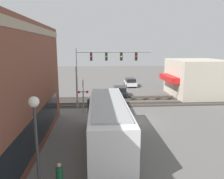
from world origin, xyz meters
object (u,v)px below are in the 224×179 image
parked_car_white (130,82)px  pedestrian_by_lamp (60,179)px  streetlamp (37,147)px  pedestrian_at_crossing (89,105)px  city_bus (108,122)px  parked_car_black (120,92)px  crossing_signal (83,92)px

parked_car_white → pedestrian_by_lamp: size_ratio=2.58×
streetlamp → pedestrian_by_lamp: (1.15, -0.63, -2.26)m
pedestrian_at_crossing → streetlamp: bearing=173.7°
city_bus → streetlamp: streetlamp is taller
parked_car_white → parked_car_black: bearing=160.3°
parked_car_white → pedestrian_at_crossing: size_ratio=2.55×
city_bus → streetlamp: size_ratio=1.99×
parked_car_black → pedestrian_by_lamp: size_ratio=2.58×
city_bus → parked_car_white: size_ratio=2.39×
city_bus → parked_car_white: 24.78m
crossing_signal → pedestrian_at_crossing: 1.56m
pedestrian_by_lamp → pedestrian_at_crossing: 13.44m
parked_car_black → parked_car_white: parked_car_white is taller
streetlamp → pedestrian_by_lamp: bearing=-28.8°
parked_car_white → city_bus: bearing=167.4°
streetlamp → pedestrian_at_crossing: bearing=-6.3°
pedestrian_at_crossing → crossing_signal: bearing=67.6°
pedestrian_by_lamp → city_bus: bearing=-27.3°
city_bus → pedestrian_by_lamp: (-5.08, 2.62, -1.02)m
streetlamp → pedestrian_at_crossing: size_ratio=3.07×
parked_car_white → pedestrian_at_crossing: pedestrian_at_crossing is taller
streetlamp → parked_car_white: bearing=-15.9°
city_bus → crossing_signal: (8.58, 2.23, 0.42)m
pedestrian_by_lamp → streetlamp: bearing=151.2°
city_bus → parked_car_white: bearing=-12.6°
crossing_signal → parked_car_black: 9.28m
city_bus → pedestrian_by_lamp: bearing=152.7°
city_bus → parked_car_black: size_ratio=2.39×
city_bus → pedestrian_at_crossing: (8.33, 1.64, -1.01)m
crossing_signal → streetlamp: bearing=176.0°
parked_car_black → crossing_signal: bearing=148.1°
parked_car_white → pedestrian_at_crossing: bearing=156.0°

